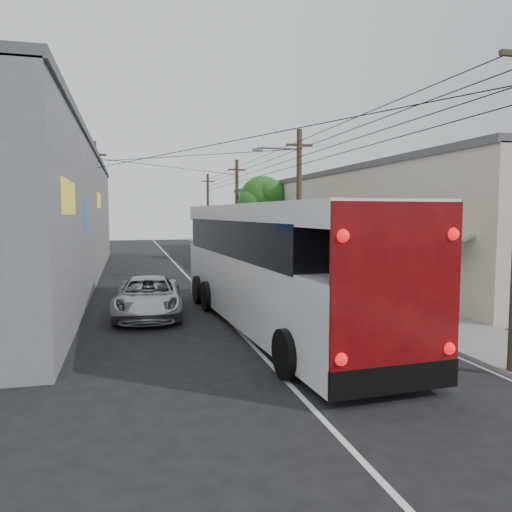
# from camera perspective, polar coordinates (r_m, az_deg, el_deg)

# --- Properties ---
(ground) EXTENTS (120.00, 120.00, 0.00)m
(ground) POSITION_cam_1_polar(r_m,az_deg,el_deg) (12.47, 1.95, -12.55)
(ground) COLOR black
(ground) RESTS_ON ground
(sidewalk) EXTENTS (3.00, 80.00, 0.12)m
(sidewalk) POSITION_cam_1_polar(r_m,az_deg,el_deg) (33.13, 2.98, -1.46)
(sidewalk) COLOR slate
(sidewalk) RESTS_ON ground
(building_right) EXTENTS (7.09, 40.00, 6.25)m
(building_right) POSITION_cam_1_polar(r_m,az_deg,el_deg) (36.37, 8.84, 3.94)
(building_right) COLOR beige
(building_right) RESTS_ON ground
(building_left) EXTENTS (7.20, 36.00, 7.25)m
(building_left) POSITION_cam_1_polar(r_m,az_deg,el_deg) (29.85, -24.41, 4.31)
(building_left) COLOR gray
(building_left) RESTS_ON ground
(utility_poles) EXTENTS (11.80, 45.28, 8.00)m
(utility_poles) POSITION_cam_1_polar(r_m,az_deg,el_deg) (32.39, -2.89, 5.60)
(utility_poles) COLOR #473828
(utility_poles) RESTS_ON ground
(street_tree) EXTENTS (4.40, 4.00, 6.60)m
(street_tree) POSITION_cam_1_polar(r_m,az_deg,el_deg) (38.81, 0.87, 6.30)
(street_tree) COLOR #3F2B19
(street_tree) RESTS_ON ground
(coach_bus) EXTENTS (3.90, 14.12, 4.02)m
(coach_bus) POSITION_cam_1_polar(r_m,az_deg,el_deg) (16.27, 1.91, -0.94)
(coach_bus) COLOR white
(coach_bus) RESTS_ON ground
(jeepney) EXTENTS (2.67, 5.25, 1.42)m
(jeepney) POSITION_cam_1_polar(r_m,az_deg,el_deg) (18.57, -12.23, -4.59)
(jeepney) COLOR #B5B4BB
(jeepney) RESTS_ON ground
(parked_suv) EXTENTS (2.21, 5.33, 1.54)m
(parked_suv) POSITION_cam_1_polar(r_m,az_deg,el_deg) (25.61, 1.91, -1.74)
(parked_suv) COLOR #95959C
(parked_suv) RESTS_ON ground
(parked_car_mid) EXTENTS (2.01, 4.39, 1.46)m
(parked_car_mid) POSITION_cam_1_polar(r_m,az_deg,el_deg) (35.09, -1.26, 0.00)
(parked_car_mid) COLOR #222227
(parked_car_mid) RESTS_ON ground
(parked_car_far) EXTENTS (1.84, 4.27, 1.37)m
(parked_car_far) POSITION_cam_1_polar(r_m,az_deg,el_deg) (44.30, -5.09, 0.95)
(parked_car_far) COLOR black
(parked_car_far) RESTS_ON ground
(pedestrian_near) EXTENTS (0.64, 0.54, 1.50)m
(pedestrian_near) POSITION_cam_1_polar(r_m,az_deg,el_deg) (26.56, 10.05, -1.36)
(pedestrian_near) COLOR #CB6B84
(pedestrian_near) RESTS_ON sidewalk
(pedestrian_far) EXTENTS (0.83, 0.71, 1.50)m
(pedestrian_far) POSITION_cam_1_polar(r_m,az_deg,el_deg) (26.50, 6.50, -1.33)
(pedestrian_far) COLOR #8492C0
(pedestrian_far) RESTS_ON sidewalk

